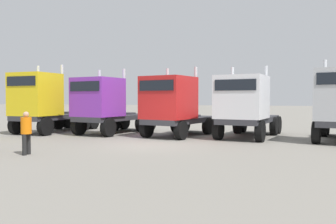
{
  "coord_description": "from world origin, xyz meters",
  "views": [
    {
      "loc": [
        5.92,
        -15.21,
        2.17
      ],
      "look_at": [
        -0.61,
        4.72,
        1.37
      ],
      "focal_mm": 37.54,
      "sensor_mm": 36.0,
      "label": 1
    }
  ],
  "objects_px": {
    "semi_truck_red": "(174,105)",
    "visitor_in_hivis": "(26,130)",
    "semi_truck_white": "(245,105)",
    "semi_truck_yellow": "(44,103)",
    "semi_truck_purple": "(105,105)"
  },
  "relations": [
    {
      "from": "semi_truck_red",
      "to": "visitor_in_hivis",
      "type": "bearing_deg",
      "value": -10.89
    },
    {
      "from": "semi_truck_red",
      "to": "semi_truck_white",
      "type": "distance_m",
      "value": 3.97
    },
    {
      "from": "semi_truck_yellow",
      "to": "semi_truck_white",
      "type": "bearing_deg",
      "value": 98.12
    },
    {
      "from": "semi_truck_yellow",
      "to": "visitor_in_hivis",
      "type": "height_order",
      "value": "semi_truck_yellow"
    },
    {
      "from": "semi_truck_white",
      "to": "semi_truck_yellow",
      "type": "bearing_deg",
      "value": -76.36
    },
    {
      "from": "semi_truck_purple",
      "to": "semi_truck_white",
      "type": "bearing_deg",
      "value": 102.35
    },
    {
      "from": "semi_truck_yellow",
      "to": "semi_truck_red",
      "type": "xyz_separation_m",
      "value": [
        8.34,
        0.57,
        -0.13
      ]
    },
    {
      "from": "semi_truck_purple",
      "to": "semi_truck_white",
      "type": "xyz_separation_m",
      "value": [
        8.33,
        0.33,
        0.02
      ]
    },
    {
      "from": "semi_truck_purple",
      "to": "semi_truck_red",
      "type": "bearing_deg",
      "value": 99.18
    },
    {
      "from": "visitor_in_hivis",
      "to": "semi_truck_red",
      "type": "bearing_deg",
      "value": -120.63
    },
    {
      "from": "semi_truck_yellow",
      "to": "semi_truck_red",
      "type": "distance_m",
      "value": 8.36
    },
    {
      "from": "semi_truck_purple",
      "to": "semi_truck_white",
      "type": "height_order",
      "value": "semi_truck_purple"
    },
    {
      "from": "semi_truck_yellow",
      "to": "semi_truck_white",
      "type": "height_order",
      "value": "semi_truck_yellow"
    },
    {
      "from": "semi_truck_red",
      "to": "semi_truck_white",
      "type": "bearing_deg",
      "value": 108.66
    },
    {
      "from": "semi_truck_red",
      "to": "visitor_in_hivis",
      "type": "distance_m",
      "value": 8.7
    }
  ]
}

